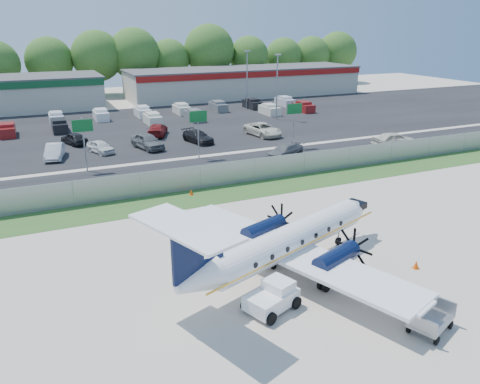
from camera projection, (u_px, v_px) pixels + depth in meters
name	position (u px, v px, depth m)	size (l,w,h in m)	color
ground	(283.00, 262.00, 26.88)	(170.00, 170.00, 0.00)	beige
grass_verge	(209.00, 196.00, 37.19)	(170.00, 4.00, 0.02)	#2D561E
access_road	(183.00, 172.00, 43.20)	(170.00, 8.00, 0.02)	black
parking_lot	(134.00, 129.00, 61.25)	(170.00, 32.00, 0.02)	black
perimeter_fence	(200.00, 177.00, 38.57)	(120.00, 0.06, 1.99)	gray
building_east	(245.00, 82.00, 89.25)	(44.40, 12.40, 5.24)	#BAB7A8
sign_left	(83.00, 133.00, 42.27)	(1.80, 0.26, 5.00)	gray
sign_mid	(198.00, 123.00, 46.50)	(1.80, 0.26, 5.00)	gray
sign_right	(294.00, 115.00, 50.73)	(1.80, 0.26, 5.00)	gray
light_pole_ne	(277.00, 82.00, 65.46)	(0.90, 0.35, 9.09)	gray
light_pole_se	(247.00, 76.00, 74.05)	(0.90, 0.35, 9.09)	gray
tree_line	(97.00, 95.00, 90.47)	(112.00, 6.00, 14.00)	#32601C
aircraft	(288.00, 241.00, 25.10)	(15.92, 15.49, 4.90)	white
pushback_tug	(273.00, 296.00, 22.25)	(2.91, 2.55, 1.36)	white
baggage_cart_near	(274.00, 255.00, 26.69)	(2.19, 1.78, 1.00)	gray
baggage_cart_far	(431.00, 320.00, 20.65)	(2.55, 2.07, 1.16)	gray
cone_nose	(416.00, 265.00, 26.07)	(0.34, 0.34, 0.48)	#DB4806
cone_starboard_wing	(191.00, 192.00, 37.36)	(0.35, 0.35, 0.50)	#DB4806
road_car_mid	(285.00, 157.00, 48.20)	(1.84, 4.54, 1.32)	#595B5E
road_car_east	(394.00, 147.00, 51.98)	(2.02, 5.03, 1.71)	beige
parked_car_a	(56.00, 158.00, 47.67)	(1.57, 4.51, 1.48)	silver
parked_car_b	(101.00, 153.00, 49.74)	(1.55, 3.85, 1.31)	silver
parked_car_c	(148.00, 149.00, 51.39)	(2.00, 4.98, 1.70)	#595B5E
parked_car_d	(198.00, 143.00, 54.08)	(1.92, 4.73, 1.37)	black
parked_car_e	(263.00, 136.00, 57.45)	(2.56, 5.55, 1.54)	beige
parked_car_f	(75.00, 144.00, 53.21)	(1.64, 4.07, 1.39)	black
parked_car_g	(158.00, 136.00, 57.47)	(2.06, 5.06, 1.47)	maroon
far_parking_rows	(127.00, 122.00, 65.55)	(56.00, 10.00, 1.60)	gray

